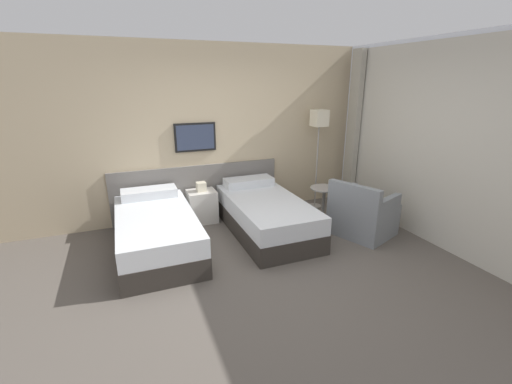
{
  "coord_description": "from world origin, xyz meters",
  "views": [
    {
      "loc": [
        -1.51,
        -3.2,
        2.15
      ],
      "look_at": [
        0.17,
        1.02,
        0.66
      ],
      "focal_mm": 24.0,
      "sensor_mm": 36.0,
      "label": 1
    }
  ],
  "objects_px": {
    "bed_near_door": "(156,231)",
    "floor_lamp": "(319,126)",
    "bed_near_window": "(265,215)",
    "nightstand": "(202,206)",
    "armchair": "(362,216)",
    "side_table": "(324,199)"
  },
  "relations": [
    {
      "from": "nightstand",
      "to": "armchair",
      "type": "bearing_deg",
      "value": -32.76
    },
    {
      "from": "bed_near_door",
      "to": "floor_lamp",
      "type": "distance_m",
      "value": 3.09
    },
    {
      "from": "nightstand",
      "to": "armchair",
      "type": "distance_m",
      "value": 2.43
    },
    {
      "from": "floor_lamp",
      "to": "side_table",
      "type": "relative_size",
      "value": 2.89
    },
    {
      "from": "bed_near_window",
      "to": "floor_lamp",
      "type": "xyz_separation_m",
      "value": [
        1.24,
        0.65,
        1.15
      ]
    },
    {
      "from": "bed_near_window",
      "to": "nightstand",
      "type": "height_order",
      "value": "nightstand"
    },
    {
      "from": "nightstand",
      "to": "floor_lamp",
      "type": "distance_m",
      "value": 2.32
    },
    {
      "from": "nightstand",
      "to": "side_table",
      "type": "height_order",
      "value": "nightstand"
    },
    {
      "from": "bed_near_door",
      "to": "side_table",
      "type": "distance_m",
      "value": 2.53
    },
    {
      "from": "side_table",
      "to": "armchair",
      "type": "distance_m",
      "value": 0.65
    },
    {
      "from": "floor_lamp",
      "to": "bed_near_window",
      "type": "bearing_deg",
      "value": -152.21
    },
    {
      "from": "floor_lamp",
      "to": "armchair",
      "type": "xyz_separation_m",
      "value": [
        0.03,
        -1.25,
        -1.13
      ]
    },
    {
      "from": "bed_near_door",
      "to": "floor_lamp",
      "type": "bearing_deg",
      "value": 13.13
    },
    {
      "from": "bed_near_window",
      "to": "floor_lamp",
      "type": "relative_size",
      "value": 1.14
    },
    {
      "from": "floor_lamp",
      "to": "bed_near_door",
      "type": "bearing_deg",
      "value": -166.87
    },
    {
      "from": "nightstand",
      "to": "side_table",
      "type": "bearing_deg",
      "value": -23.38
    },
    {
      "from": "bed_near_window",
      "to": "floor_lamp",
      "type": "bearing_deg",
      "value": 27.79
    },
    {
      "from": "bed_near_window",
      "to": "nightstand",
      "type": "xyz_separation_m",
      "value": [
        -0.78,
        0.72,
        -0.0
      ]
    },
    {
      "from": "floor_lamp",
      "to": "armchair",
      "type": "distance_m",
      "value": 1.68
    },
    {
      "from": "bed_near_window",
      "to": "armchair",
      "type": "distance_m",
      "value": 1.4
    },
    {
      "from": "bed_near_door",
      "to": "side_table",
      "type": "bearing_deg",
      "value": -0.76
    },
    {
      "from": "bed_near_door",
      "to": "side_table",
      "type": "relative_size",
      "value": 3.29
    }
  ]
}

